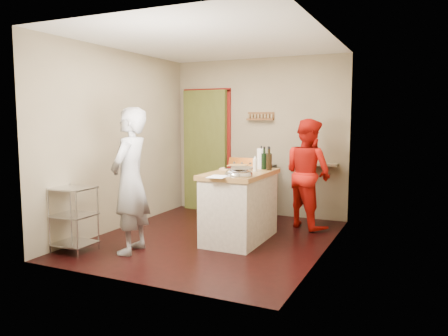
{
  "coord_description": "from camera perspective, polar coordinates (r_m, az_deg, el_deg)",
  "views": [
    {
      "loc": [
        2.56,
        -5.14,
        1.61
      ],
      "look_at": [
        0.18,
        0.0,
        0.97
      ],
      "focal_mm": 35.0,
      "sensor_mm": 36.0,
      "label": 1
    }
  ],
  "objects": [
    {
      "name": "wire_shelving",
      "position": [
        5.63,
        -19.06,
        -5.93
      ],
      "size": [
        0.48,
        0.4,
        0.8
      ],
      "color": "silver",
      "rests_on": "ground"
    },
    {
      "name": "person_stripe",
      "position": [
        5.33,
        -12.16,
        -1.65
      ],
      "size": [
        0.52,
        0.7,
        1.75
      ],
      "primitive_type": "imported",
      "rotation": [
        0.0,
        0.0,
        -1.4
      ],
      "color": "#B5B5BA",
      "rests_on": "ground"
    },
    {
      "name": "person_red",
      "position": [
        6.55,
        10.89,
        -0.72
      ],
      "size": [
        0.99,
        0.94,
        1.61
      ],
      "primitive_type": "imported",
      "rotation": [
        0.0,
        0.0,
        2.57
      ],
      "color": "red",
      "rests_on": "ground"
    },
    {
      "name": "island",
      "position": [
        5.79,
        2.12,
        -4.75
      ],
      "size": [
        0.72,
        1.34,
        1.23
      ],
      "color": "beige",
      "rests_on": "ground"
    },
    {
      "name": "stove",
      "position": [
        7.13,
        3.87,
        -2.93
      ],
      "size": [
        0.6,
        0.63,
        1.0
      ],
      "color": "black",
      "rests_on": "ground"
    },
    {
      "name": "ceiling",
      "position": [
        5.83,
        -1.67,
        16.32
      ],
      "size": [
        3.0,
        3.5,
        0.02
      ],
      "primitive_type": "cube",
      "color": "white",
      "rests_on": "back_wall"
    },
    {
      "name": "right_wall",
      "position": [
        5.26,
        13.19,
        2.89
      ],
      "size": [
        0.04,
        3.5,
        2.6
      ],
      "primitive_type": "cube",
      "color": "tan",
      "rests_on": "ground"
    },
    {
      "name": "back_wall",
      "position": [
        7.64,
        0.05,
        2.87
      ],
      "size": [
        3.0,
        0.44,
        2.6
      ],
      "color": "tan",
      "rests_on": "ground"
    },
    {
      "name": "left_wall",
      "position": [
        6.56,
        -13.45,
        3.57
      ],
      "size": [
        0.04,
        3.5,
        2.6
      ],
      "primitive_type": "cube",
      "color": "tan",
      "rests_on": "ground"
    },
    {
      "name": "floor",
      "position": [
        5.97,
        -1.58,
        -9.21
      ],
      "size": [
        3.5,
        3.5,
        0.0
      ],
      "primitive_type": "plane",
      "color": "black",
      "rests_on": "ground"
    }
  ]
}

